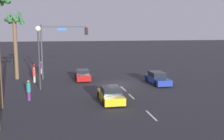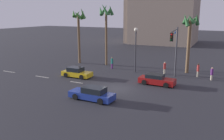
{
  "view_description": "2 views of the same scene",
  "coord_description": "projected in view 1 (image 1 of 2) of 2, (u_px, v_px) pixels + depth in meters",
  "views": [
    {
      "loc": [
        -29.72,
        6.33,
        6.25
      ],
      "look_at": [
        -1.53,
        1.06,
        1.91
      ],
      "focal_mm": 43.9,
      "sensor_mm": 36.0,
      "label": 1
    },
    {
      "loc": [
        12.15,
        -24.0,
        8.48
      ],
      "look_at": [
        -0.88,
        0.6,
        2.0
      ],
      "focal_mm": 39.02,
      "sensor_mm": 36.0,
      "label": 2
    }
  ],
  "objects": [
    {
      "name": "car_0",
      "position": [
        111.0,
        95.0,
        23.44
      ],
      "size": [
        4.17,
        1.9,
        1.35
      ],
      "color": "gold",
      "rests_on": "ground_plane"
    },
    {
      "name": "pedestrian_2",
      "position": [
        41.0,
        67.0,
        38.21
      ],
      "size": [
        0.41,
        0.41,
        1.72
      ],
      "color": "#B2A58C",
      "rests_on": "ground_plane"
    },
    {
      "name": "palm_tree_1",
      "position": [
        15.0,
        29.0,
        33.36
      ],
      "size": [
        2.34,
        2.61,
        8.62
      ],
      "color": "brown",
      "rests_on": "ground_plane"
    },
    {
      "name": "car_2",
      "position": [
        83.0,
        75.0,
        33.67
      ],
      "size": [
        4.35,
        1.8,
        1.29
      ],
      "color": "maroon",
      "rests_on": "ground_plane"
    },
    {
      "name": "pedestrian_3",
      "position": [
        34.0,
        74.0,
        31.97
      ],
      "size": [
        0.47,
        0.47,
        1.78
      ],
      "color": "#B2A58C",
      "rests_on": "ground_plane"
    },
    {
      "name": "ground_plane",
      "position": [
        119.0,
        84.0,
        30.97
      ],
      "size": [
        220.0,
        220.0,
        0.0
      ],
      "primitive_type": "plane",
      "color": "#28282D"
    },
    {
      "name": "pedestrian_1",
      "position": [
        29.0,
        90.0,
        23.88
      ],
      "size": [
        0.46,
        0.46,
        1.82
      ],
      "color": "#59266B",
      "rests_on": "ground_plane"
    },
    {
      "name": "pedestrian_0",
      "position": [
        33.0,
        69.0,
        36.21
      ],
      "size": [
        0.47,
        0.47,
        1.89
      ],
      "color": "#B2A58C",
      "rests_on": "ground_plane"
    },
    {
      "name": "lane_stripe_3",
      "position": [
        123.0,
        89.0,
        28.69
      ],
      "size": [
        2.36,
        0.14,
        0.01
      ],
      "primitive_type": "cube",
      "color": "silver",
      "rests_on": "ground_plane"
    },
    {
      "name": "streetlamp",
      "position": [
        39.0,
        46.0,
        27.56
      ],
      "size": [
        0.56,
        0.56,
        6.52
      ],
      "color": "#2D2D33",
      "rests_on": "ground_plane"
    },
    {
      "name": "traffic_signal",
      "position": [
        58.0,
        42.0,
        33.79
      ],
      "size": [
        0.96,
        5.9,
        6.75
      ],
      "color": "#38383D",
      "rests_on": "ground_plane"
    },
    {
      "name": "lane_stripe_2",
      "position": [
        131.0,
        96.0,
        25.49
      ],
      "size": [
        1.9,
        0.14,
        0.01
      ],
      "primitive_type": "cube",
      "color": "silver",
      "rests_on": "ground_plane"
    },
    {
      "name": "lane_stripe_1",
      "position": [
        151.0,
        115.0,
        19.88
      ],
      "size": [
        2.36,
        0.14,
        0.01
      ],
      "primitive_type": "cube",
      "color": "silver",
      "rests_on": "ground_plane"
    },
    {
      "name": "car_1",
      "position": [
        157.0,
        78.0,
        31.24
      ],
      "size": [
        4.68,
        1.81,
        1.36
      ],
      "color": "navy",
      "rests_on": "ground_plane"
    }
  ]
}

